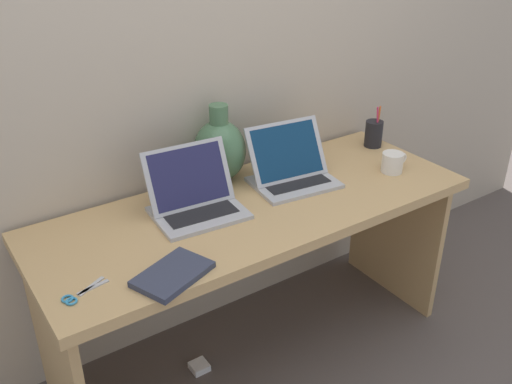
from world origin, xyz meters
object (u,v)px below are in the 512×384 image
Objects in this scene: laptop_left at (194,196)px; pen_cup at (374,133)px; laptop_right at (291,168)px; power_brick at (199,367)px; green_vase at (220,149)px; notebook_stack at (173,274)px; coffee_mug at (393,162)px; scissors at (78,295)px.

laptop_left is 1.75× the size of pen_cup.
power_brick is at bearing -175.41° from laptop_right.
laptop_right is 1.11× the size of green_vase.
power_brick is (-0.99, -0.11, -0.76)m from pen_cup.
laptop_right is 1.52× the size of notebook_stack.
green_vase reaches higher than laptop_right.
green_vase is at bearing 40.01° from power_brick.
power_brick is at bearing 53.14° from notebook_stack.
laptop_right is at bearing -171.78° from pen_cup.
notebook_stack is 1.09m from coffee_mug.
pen_cup is 1.50m from scissors.
pen_cup is 2.72× the size of power_brick.
power_brick is (-0.47, -0.04, -0.76)m from laptop_right.
laptop_left is at bearing -175.75° from pen_cup.
notebook_stack is 1.54× the size of scissors.
pen_cup is at bearing 8.22° from laptop_right.
laptop_right is at bearing 24.69° from notebook_stack.
coffee_mug is (0.62, -0.34, -0.09)m from green_vase.
laptop_left is 0.95m from pen_cup.
coffee_mug reaches higher than scissors.
pen_cup is at bearing 17.84° from notebook_stack.
laptop_left is 4.75× the size of power_brick.
notebook_stack is 1.26m from pen_cup.
power_brick is at bearing 23.31° from scissors.
scissors reaches higher than power_brick.
green_vase is at bearing 172.38° from pen_cup.
notebook_stack is at bearing -128.11° from laptop_left.
laptop_left is 0.76m from power_brick.
laptop_left is 0.28m from green_vase.
laptop_left is at bearing 51.89° from notebook_stack.
power_brick is (0.20, 0.27, -0.71)m from notebook_stack.
notebook_stack reaches higher than power_brick.
coffee_mug is 0.84× the size of scissors.
laptop_left is at bearing 179.30° from laptop_right.
coffee_mug reaches higher than notebook_stack.
coffee_mug reaches higher than power_brick.
laptop_left is at bearing 44.87° from power_brick.
scissors is (-0.27, 0.07, -0.01)m from notebook_stack.
green_vase reaches higher than scissors.
green_vase is 0.75m from pen_cup.
laptop_left is at bearing 25.56° from scissors.
coffee_mug is 1.34m from scissors.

